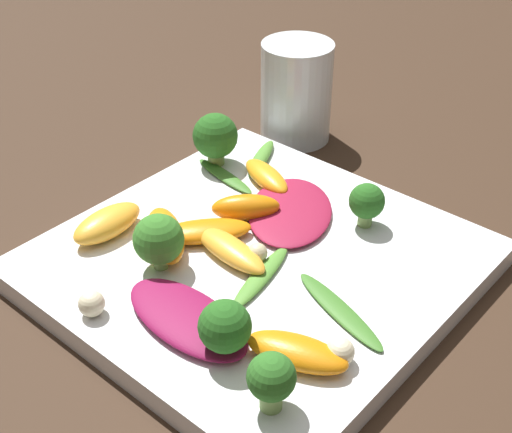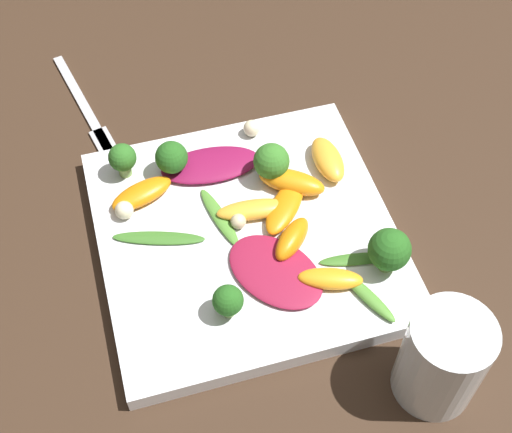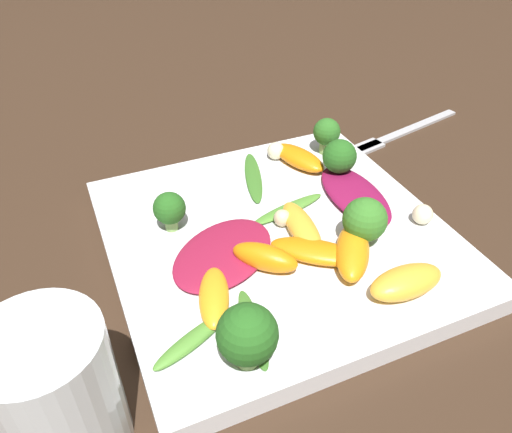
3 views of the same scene
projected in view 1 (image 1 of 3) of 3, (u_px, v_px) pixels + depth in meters
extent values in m
plane|color=#382619|center=(257.00, 273.00, 0.56)|extent=(2.40, 2.40, 0.00)
cube|color=white|center=(257.00, 263.00, 0.56)|extent=(0.29, 0.29, 0.02)
cylinder|color=white|center=(296.00, 92.00, 0.72)|extent=(0.07, 0.07, 0.10)
ellipsoid|color=maroon|center=(290.00, 211.00, 0.59)|extent=(0.12, 0.11, 0.01)
ellipsoid|color=maroon|center=(187.00, 318.00, 0.48)|extent=(0.06, 0.11, 0.01)
ellipsoid|color=#FCAD33|center=(107.00, 223.00, 0.57)|extent=(0.06, 0.03, 0.02)
ellipsoid|color=orange|center=(266.00, 176.00, 0.63)|extent=(0.04, 0.07, 0.02)
ellipsoid|color=orange|center=(204.00, 231.00, 0.56)|extent=(0.08, 0.07, 0.01)
ellipsoid|color=orange|center=(165.00, 235.00, 0.55)|extent=(0.06, 0.07, 0.02)
ellipsoid|color=#FCAD33|center=(229.00, 249.00, 0.54)|extent=(0.03, 0.08, 0.02)
ellipsoid|color=orange|center=(246.00, 207.00, 0.58)|extent=(0.06, 0.06, 0.02)
ellipsoid|color=orange|center=(297.00, 352.00, 0.45)|extent=(0.05, 0.07, 0.02)
cylinder|color=#84AD5B|center=(225.00, 346.00, 0.46)|extent=(0.01, 0.01, 0.02)
sphere|color=#26601E|center=(225.00, 326.00, 0.45)|extent=(0.03, 0.03, 0.03)
cylinder|color=#7A9E51|center=(160.00, 259.00, 0.53)|extent=(0.01, 0.01, 0.02)
sphere|color=#387A28|center=(158.00, 239.00, 0.52)|extent=(0.04, 0.04, 0.04)
cylinder|color=#7A9E51|center=(216.00, 155.00, 0.66)|extent=(0.02, 0.02, 0.02)
sphere|color=#26601E|center=(215.00, 136.00, 0.65)|extent=(0.04, 0.04, 0.04)
cylinder|color=#84AD5B|center=(365.00, 217.00, 0.58)|extent=(0.01, 0.01, 0.02)
sphere|color=#26601E|center=(367.00, 201.00, 0.57)|extent=(0.03, 0.03, 0.03)
cylinder|color=#7A9E51|center=(271.00, 397.00, 0.42)|extent=(0.01, 0.01, 0.02)
sphere|color=#2D6B23|center=(271.00, 377.00, 0.41)|extent=(0.03, 0.03, 0.03)
ellipsoid|color=#3D7528|center=(340.00, 310.00, 0.49)|extent=(0.04, 0.09, 0.00)
ellipsoid|color=#3D7528|center=(225.00, 176.00, 0.64)|extent=(0.03, 0.08, 0.00)
ellipsoid|color=#518E33|center=(261.00, 276.00, 0.52)|extent=(0.08, 0.03, 0.01)
ellipsoid|color=#518E33|center=(261.00, 158.00, 0.66)|extent=(0.07, 0.04, 0.01)
sphere|color=beige|center=(340.00, 352.00, 0.45)|extent=(0.02, 0.02, 0.02)
sphere|color=beige|center=(257.00, 253.00, 0.54)|extent=(0.02, 0.02, 0.02)
sphere|color=beige|center=(92.00, 304.00, 0.49)|extent=(0.02, 0.02, 0.02)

